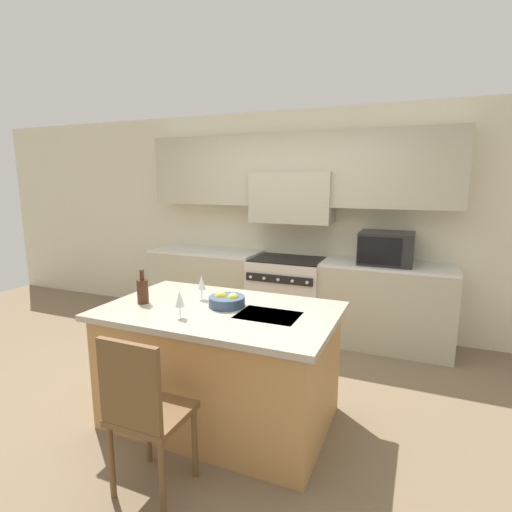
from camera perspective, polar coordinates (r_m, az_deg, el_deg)
The scene contains 11 objects.
ground_plane at distance 3.71m, azimuth -4.10°, elevation -19.28°, with size 10.00×10.00×0.00m, color #7A664C.
back_cabinetry at distance 5.00m, azimuth 5.71°, elevation 7.83°, with size 10.00×0.46×2.70m.
back_counter at distance 4.95m, azimuth 4.61°, elevation -5.46°, with size 3.73×0.62×0.95m.
range_stove at distance 4.94m, azimuth 4.53°, elevation -5.65°, with size 0.87×0.70×0.92m.
microwave at distance 4.59m, azimuth 18.09°, elevation 1.07°, with size 0.57×0.44×0.35m.
kitchen_island at distance 3.21m, azimuth -5.11°, elevation -15.12°, with size 1.75×1.08×0.91m.
island_chair at distance 2.53m, azimuth -15.82°, elevation -20.17°, with size 0.42×0.40×1.01m.
wine_bottle at distance 3.24m, azimuth -15.88°, elevation -4.78°, with size 0.09×0.09×0.27m.
wine_glass_near at distance 2.83m, azimuth -10.86°, elevation -6.13°, with size 0.07×0.07×0.20m.
wine_glass_far at distance 3.23m, azimuth -7.78°, elevation -3.90°, with size 0.07×0.07×0.20m.
fruit_bowl at distance 3.07m, azimuth -4.22°, elevation -6.38°, with size 0.28×0.28×0.12m.
Camera 1 is at (1.47, -2.85, 1.86)m, focal length 28.00 mm.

